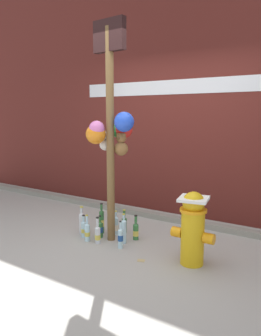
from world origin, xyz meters
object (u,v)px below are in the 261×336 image
(memorial_post, at_px, (112,122))
(bottle_10, at_px, (102,221))
(bottle_4, at_px, (84,228))
(bottle_9, at_px, (116,225))
(bottle_3, at_px, (124,223))
(bottle_8, at_px, (82,222))
(bottle_2, at_px, (136,231))
(fire_hydrant, at_px, (193,227))
(bottle_1, at_px, (124,230))
(bottle_6, at_px, (98,234))
(bottle_0, at_px, (87,231))
(bottle_7, at_px, (100,229))
(bottle_5, at_px, (120,238))

(memorial_post, xyz_separation_m, bottle_10, (-0.24, 0.09, -1.31))
(bottle_4, bearing_deg, bottle_9, 45.81)
(bottle_3, height_order, bottle_8, bottle_8)
(bottle_9, bearing_deg, bottle_2, -1.96)
(fire_hydrant, xyz_separation_m, bottle_1, (-0.92, 0.07, -0.25))
(bottle_6, distance_m, bottle_9, 0.37)
(bottle_0, bearing_deg, bottle_1, 23.73)
(bottle_8, bearing_deg, bottle_6, -20.39)
(bottle_1, distance_m, bottle_2, 0.20)
(memorial_post, distance_m, bottle_2, 1.39)
(bottle_4, bearing_deg, bottle_2, 25.66)
(bottle_0, xyz_separation_m, bottle_7, (0.06, 0.19, -0.01))
(bottle_0, distance_m, bottle_10, 0.32)
(fire_hydrant, xyz_separation_m, bottle_2, (-0.86, 0.26, -0.29))
(memorial_post, distance_m, bottle_0, 1.39)
(bottle_3, distance_m, bottle_4, 0.54)
(bottle_1, bearing_deg, bottle_8, -176.98)
(bottle_1, xyz_separation_m, bottle_4, (-0.55, -0.11, -0.05))
(bottle_3, relative_size, bottle_7, 1.09)
(bottle_1, xyz_separation_m, bottle_3, (-0.20, 0.31, -0.04))
(bottle_4, bearing_deg, bottle_8, 141.87)
(bottle_0, distance_m, bottle_9, 0.42)
(memorial_post, xyz_separation_m, bottle_7, (-0.17, -0.04, -1.37))
(memorial_post, relative_size, bottle_0, 7.82)
(memorial_post, relative_size, bottle_2, 8.29)
(fire_hydrant, xyz_separation_m, bottle_7, (-1.28, 0.07, -0.30))
(bottle_0, bearing_deg, bottle_9, 65.63)
(memorial_post, bearing_deg, bottle_4, -156.77)
(bottle_0, distance_m, bottle_4, 0.14)
(bottle_3, bearing_deg, bottle_9, -112.18)
(bottle_7, bearing_deg, bottle_0, -107.65)
(bottle_1, relative_size, bottle_4, 1.27)
(bottle_2, height_order, bottle_9, bottle_9)
(memorial_post, distance_m, bottle_6, 1.38)
(bottle_1, bearing_deg, bottle_6, -147.42)
(bottle_3, bearing_deg, fire_hydrant, -19.06)
(fire_hydrant, distance_m, bottle_8, 1.58)
(bottle_9, bearing_deg, bottle_4, -134.19)
(bottle_1, bearing_deg, bottle_0, -156.27)
(bottle_1, bearing_deg, memorial_post, 168.25)
(bottle_7, bearing_deg, bottle_8, -173.31)
(bottle_4, distance_m, bottle_7, 0.21)
(fire_hydrant, height_order, bottle_4, fire_hydrant)
(memorial_post, xyz_separation_m, bottle_8, (-0.45, -0.07, -1.32))
(bottle_6, xyz_separation_m, bottle_8, (-0.37, 0.14, 0.04))
(bottle_2, height_order, bottle_5, bottle_5)
(bottle_3, xyz_separation_m, bottle_9, (-0.05, -0.12, -0.00))
(bottle_2, relative_size, bottle_6, 0.96)
(memorial_post, height_order, bottle_8, memorial_post)
(bottle_8, xyz_separation_m, bottle_10, (0.20, 0.16, 0.01))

